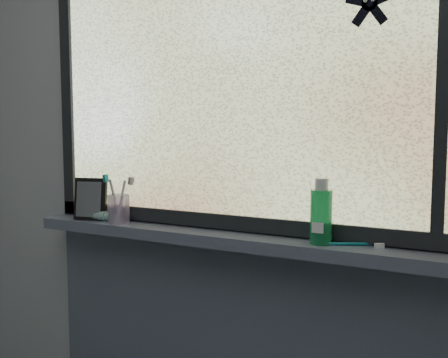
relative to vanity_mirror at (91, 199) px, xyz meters
name	(u,v)px	position (x,y,z in m)	size (l,w,h in m)	color
wall_back	(247,163)	(0.62, 0.09, 0.15)	(3.00, 0.01, 2.50)	#9EA3A8
windowsill	(237,240)	(0.62, 0.01, -0.10)	(1.62, 0.14, 0.04)	#4B5164
window_pane	(244,78)	(0.62, 0.07, 0.43)	(1.50, 0.01, 1.00)	silver
frame_bottom	(243,223)	(0.62, 0.06, -0.05)	(1.60, 0.03, 0.05)	black
frame_left	(68,88)	(-0.16, 0.06, 0.43)	(0.05, 0.03, 1.10)	black
frame_mullion	(444,67)	(1.22, 0.06, 0.43)	(0.04, 0.03, 1.00)	black
starfish_sticker	(370,3)	(1.02, 0.05, 0.62)	(0.15, 0.02, 0.15)	black
vanity_mirror	(91,199)	(0.00, 0.00, 0.00)	(0.13, 0.06, 0.16)	black
toothpaste_tube	(103,216)	(0.05, 0.01, -0.06)	(0.21, 0.04, 0.04)	silver
toothbrush_cup	(119,209)	(0.14, -0.01, -0.03)	(0.08, 0.08, 0.11)	#B49BCD
toothbrush_lying	(345,243)	(0.97, 0.02, -0.07)	(0.22, 0.02, 0.01)	#0E6D7F
mouthwash_bottle	(321,211)	(0.90, 0.01, 0.02)	(0.07, 0.07, 0.16)	#1E9F56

